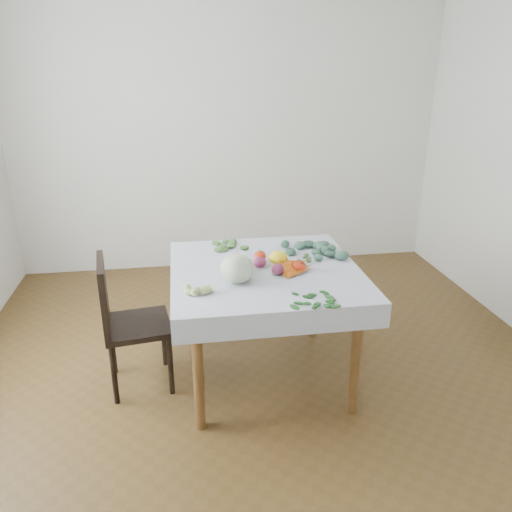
{
  "coord_description": "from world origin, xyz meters",
  "views": [
    {
      "loc": [
        -0.49,
        -2.72,
        1.91
      ],
      "look_at": [
        -0.05,
        0.05,
        0.82
      ],
      "focal_mm": 35.0,
      "sensor_mm": 36.0,
      "label": 1
    }
  ],
  "objects_px": {
    "table": "(265,284)",
    "cabbage": "(237,268)",
    "carrot_bunch": "(297,267)",
    "heirloom_back": "(278,257)",
    "chair": "(123,316)"
  },
  "relations": [
    {
      "from": "table",
      "to": "cabbage",
      "type": "distance_m",
      "value": 0.32
    },
    {
      "from": "table",
      "to": "carrot_bunch",
      "type": "bearing_deg",
      "value": -11.23
    },
    {
      "from": "table",
      "to": "heirloom_back",
      "type": "height_order",
      "value": "heirloom_back"
    },
    {
      "from": "chair",
      "to": "cabbage",
      "type": "height_order",
      "value": "cabbage"
    },
    {
      "from": "carrot_bunch",
      "to": "table",
      "type": "bearing_deg",
      "value": 168.77
    },
    {
      "from": "table",
      "to": "heirloom_back",
      "type": "xyz_separation_m",
      "value": [
        0.09,
        0.07,
        0.14
      ]
    },
    {
      "from": "table",
      "to": "carrot_bunch",
      "type": "relative_size",
      "value": 4.1
    },
    {
      "from": "table",
      "to": "chair",
      "type": "bearing_deg",
      "value": 178.01
    },
    {
      "from": "chair",
      "to": "heirloom_back",
      "type": "distance_m",
      "value": 1.0
    },
    {
      "from": "table",
      "to": "chair",
      "type": "distance_m",
      "value": 0.88
    },
    {
      "from": "table",
      "to": "heirloom_back",
      "type": "distance_m",
      "value": 0.18
    },
    {
      "from": "chair",
      "to": "carrot_bunch",
      "type": "relative_size",
      "value": 3.51
    },
    {
      "from": "cabbage",
      "to": "heirloom_back",
      "type": "height_order",
      "value": "cabbage"
    },
    {
      "from": "chair",
      "to": "cabbage",
      "type": "bearing_deg",
      "value": -16.45
    },
    {
      "from": "cabbage",
      "to": "heirloom_back",
      "type": "distance_m",
      "value": 0.37
    }
  ]
}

